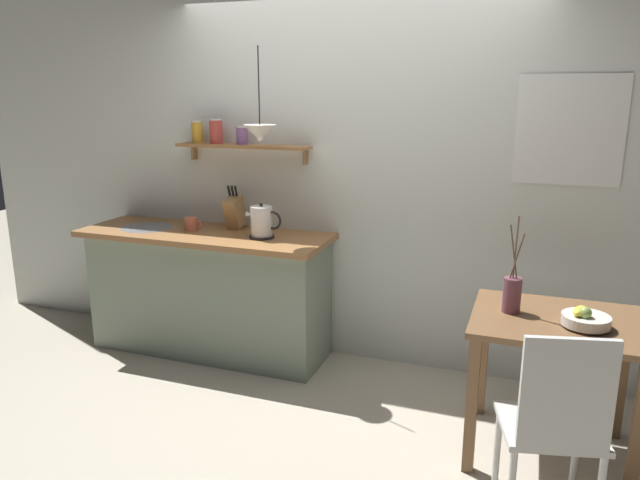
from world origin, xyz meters
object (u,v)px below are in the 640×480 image
fruit_bowl (585,319)px  coffee_mug_by_sink (191,224)px  electric_kettle (262,222)px  dining_chair_near (556,421)px  twig_vase (512,294)px  knife_block (235,212)px  dining_table (555,344)px  pendant_lamp (260,133)px

fruit_bowl → coffee_mug_by_sink: bearing=166.9°
electric_kettle → fruit_bowl: bearing=-15.8°
dining_chair_near → twig_vase: (-0.23, 0.63, 0.34)m
fruit_bowl → knife_block: (-2.32, 0.75, 0.24)m
dining_table → knife_block: 2.34m
dining_chair_near → twig_vase: twig_vase is taller
dining_table → pendant_lamp: pendant_lamp is taller
knife_block → dining_chair_near: bearing=-30.3°
fruit_bowl → pendant_lamp: size_ratio=0.39×
twig_vase → coffee_mug_by_sink: 2.31m
fruit_bowl → electric_kettle: size_ratio=0.89×
coffee_mug_by_sink → electric_kettle: bearing=-3.3°
dining_table → dining_chair_near: bearing=-89.8°
dining_table → fruit_bowl: bearing=-32.6°
pendant_lamp → dining_table: bearing=-13.4°
twig_vase → pendant_lamp: pendant_lamp is taller
dining_table → electric_kettle: 2.00m
dining_chair_near → electric_kettle: electric_kettle is taller
knife_block → coffee_mug_by_sink: bearing=-152.9°
twig_vase → pendant_lamp: 1.86m
fruit_bowl → pendant_lamp: 2.22m
fruit_bowl → electric_kettle: (-2.02, 0.57, 0.22)m
coffee_mug_by_sink → twig_vase: bearing=-12.8°
twig_vase → pendant_lamp: (-1.64, 0.43, 0.77)m
dining_table → fruit_bowl: size_ratio=3.66×
electric_kettle → knife_block: 0.35m
electric_kettle → pendant_lamp: 0.61m
twig_vase → dining_table: bearing=-4.8°
dining_table → pendant_lamp: bearing=166.6°
electric_kettle → pendant_lamp: bearing=-63.2°
pendant_lamp → electric_kettle: bearing=116.8°
pendant_lamp → knife_block: bearing=145.5°
knife_block → pendant_lamp: pendant_lamp is taller
dining_chair_near → coffee_mug_by_sink: bearing=155.3°
dining_table → coffee_mug_by_sink: 2.56m
dining_table → electric_kettle: electric_kettle is taller
fruit_bowl → twig_vase: twig_vase is taller
twig_vase → electric_kettle: 1.74m
electric_kettle → coffee_mug_by_sink: size_ratio=1.92×
dining_chair_near → coffee_mug_by_sink: (-2.48, 1.14, 0.43)m
dining_chair_near → fruit_bowl: size_ratio=4.15×
dining_table → pendant_lamp: 2.17m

